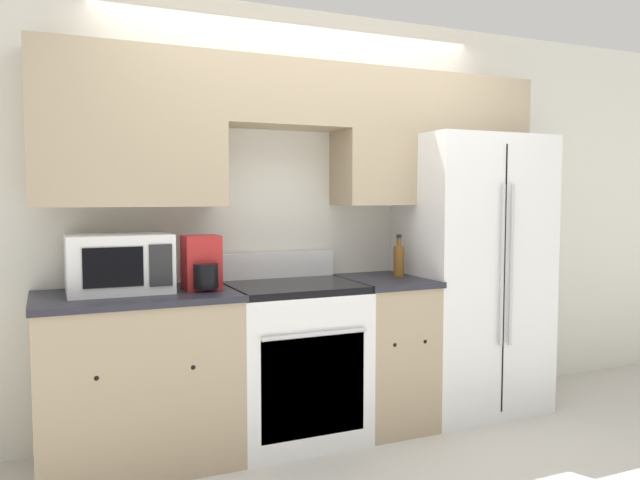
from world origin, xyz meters
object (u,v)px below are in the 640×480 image
at_px(microwave, 119,263).
at_px(oven_range, 293,360).
at_px(refrigerator, 468,273).
at_px(bottle, 399,260).

bearing_deg(microwave, oven_range, -4.39).
relative_size(refrigerator, bottle, 6.85).
height_order(oven_range, microwave, microwave).
bearing_deg(bottle, refrigerator, 0.73).
distance_m(oven_range, microwave, 1.14).
xyz_separation_m(microwave, bottle, (1.70, -0.03, -0.05)).
xyz_separation_m(refrigerator, bottle, (-0.55, -0.01, 0.12)).
bearing_deg(oven_range, bottle, 3.12).
relative_size(microwave, bottle, 1.99).
distance_m(microwave, bottle, 1.70).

